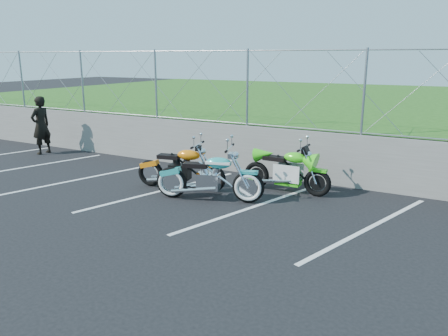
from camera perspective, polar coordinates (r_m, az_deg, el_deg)
The scene contains 9 objects.
ground at distance 9.77m, azimuth -11.50°, elevation -4.44°, with size 90.00×90.00×0.00m, color black.
retaining_wall at distance 12.38m, azimuth -1.21°, elevation 2.94°, with size 30.00×0.22×1.30m, color slate.
grass_field at distance 21.53m, azimuth 12.30°, elevation 7.51°, with size 30.00×20.00×1.30m, color #215215.
chain_link_fence at distance 12.16m, azimuth -1.25°, elevation 10.58°, with size 28.00×0.03×2.00m.
parking_lines at distance 9.87m, azimuth -2.39°, elevation -3.95°, with size 18.29×4.31×0.01m.
cruiser_turquoise at distance 9.60m, azimuth -1.77°, elevation -1.44°, with size 2.39×0.91×1.22m.
naked_orange at distance 10.47m, azimuth -5.53°, elevation -0.21°, with size 2.23×0.76×1.12m.
sportbike_green at distance 10.30m, azimuth 8.29°, elevation -0.54°, with size 2.15×0.77×1.11m.
person_standing at distance 15.38m, azimuth -22.80°, elevation 5.16°, with size 0.68×0.45×1.87m, color black.
Camera 1 is at (6.06, -7.01, 3.10)m, focal length 35.00 mm.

